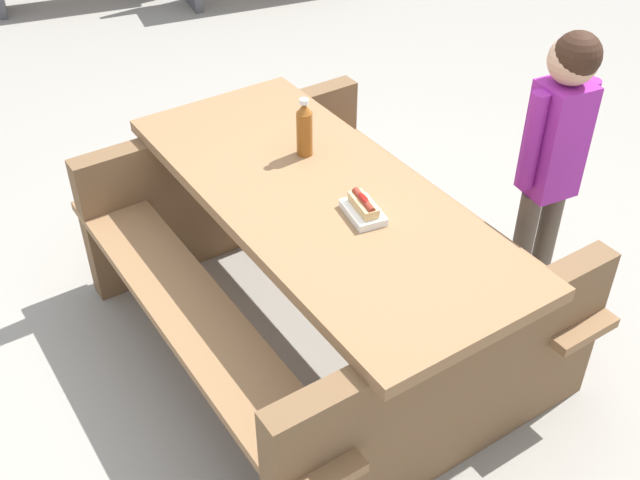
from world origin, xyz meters
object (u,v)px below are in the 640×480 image
at_px(soda_bottle, 304,129).
at_px(picnic_table, 320,256).
at_px(hotdog_tray, 363,209).
at_px(child_in_coat, 556,141).

bearing_deg(soda_bottle, picnic_table, -35.71).
bearing_deg(hotdog_tray, picnic_table, 177.77).
relative_size(picnic_table, hotdog_tray, 10.00).
bearing_deg(child_in_coat, soda_bottle, -138.29).
relative_size(soda_bottle, hotdog_tray, 1.16).
relative_size(soda_bottle, child_in_coat, 0.19).
distance_m(soda_bottle, hotdog_tray, 0.48).
xyz_separation_m(soda_bottle, hotdog_tray, (0.44, -0.17, -0.08)).
bearing_deg(soda_bottle, hotdog_tray, -21.28).
distance_m(picnic_table, soda_bottle, 0.50).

